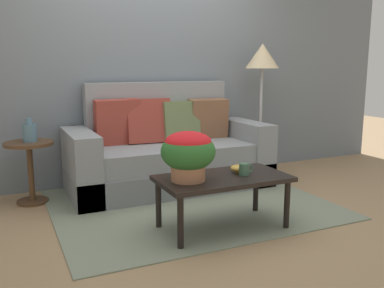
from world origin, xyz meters
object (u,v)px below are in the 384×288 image
at_px(floor_lamp, 262,65).
at_px(side_table, 30,161).
at_px(table_vase, 30,132).
at_px(couch, 168,154).
at_px(coffee_table, 223,182).
at_px(coffee_mug, 245,169).
at_px(potted_plant, 188,151).
at_px(snack_bowl, 238,168).

bearing_deg(floor_lamp, side_table, -178.81).
bearing_deg(table_vase, couch, -2.10).
bearing_deg(side_table, couch, -1.85).
xyz_separation_m(coffee_table, coffee_mug, (0.17, -0.04, 0.09)).
relative_size(potted_plant, snack_bowl, 3.25).
xyz_separation_m(couch, coffee_mug, (0.13, -1.29, 0.12)).
relative_size(side_table, table_vase, 2.64).
distance_m(side_table, coffee_mug, 1.98).
distance_m(couch, potted_plant, 1.32).
relative_size(coffee_table, potted_plant, 2.49).
xyz_separation_m(couch, floor_lamp, (1.20, 0.10, 0.91)).
bearing_deg(couch, side_table, 178.15).
distance_m(coffee_mug, table_vase, 1.98).
distance_m(coffee_table, side_table, 1.83).
xyz_separation_m(coffee_mug, snack_bowl, (-0.01, 0.08, -0.01)).
height_order(side_table, coffee_mug, side_table).
bearing_deg(floor_lamp, coffee_mug, -127.77).
bearing_deg(potted_plant, snack_bowl, 5.41).
relative_size(coffee_table, floor_lamp, 0.67).
bearing_deg(potted_plant, coffee_mug, -4.93).
relative_size(side_table, potted_plant, 1.43).
bearing_deg(side_table, snack_bowl, -40.46).
xyz_separation_m(floor_lamp, coffee_mug, (-1.07, -1.38, -0.80)).
bearing_deg(coffee_table, floor_lamp, 47.32).
distance_m(side_table, snack_bowl, 1.92).
height_order(couch, side_table, couch).
bearing_deg(side_table, coffee_table, -44.89).
xyz_separation_m(floor_lamp, table_vase, (-2.52, -0.05, -0.60)).
distance_m(floor_lamp, coffee_mug, 1.92).
bearing_deg(table_vase, potted_plant, -52.52).
height_order(couch, potted_plant, couch).
bearing_deg(coffee_mug, floor_lamp, 52.23).
bearing_deg(side_table, coffee_mug, -42.16).
relative_size(side_table, floor_lamp, 0.38).
height_order(coffee_table, side_table, side_table).
bearing_deg(potted_plant, couch, 75.08).
distance_m(potted_plant, coffee_mug, 0.49).
relative_size(couch, floor_lamp, 1.35).
bearing_deg(couch, table_vase, 177.90).
relative_size(snack_bowl, table_vase, 0.57).
xyz_separation_m(side_table, table_vase, (0.01, 0.01, 0.27)).
relative_size(coffee_table, snack_bowl, 8.11).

